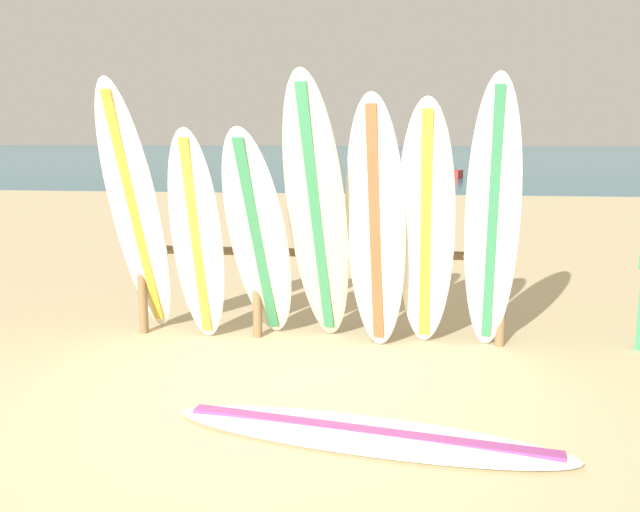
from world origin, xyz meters
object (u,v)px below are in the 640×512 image
object	(u,v)px
surfboard_leaning_far_left	(136,215)
surfboard_leaning_center_left	(258,239)
surfboard_leaning_center_right	(376,227)
surfboard_rack	(316,274)
surfboard_lying_on_sand	(366,435)
surfboard_leaning_far_right	(493,218)
surfboard_leaning_center	(317,216)
small_boat_offshore	(435,172)
surfboard_leaning_right	(426,230)
surfboard_leaning_left	(197,238)

from	to	relation	value
surfboard_leaning_far_left	surfboard_leaning_center_left	bearing A→B (deg)	-0.01
surfboard_leaning_center_left	surfboard_leaning_center_right	size ratio (longest dim) A/B	0.88
surfboard_rack	surfboard_lying_on_sand	bearing A→B (deg)	-74.36
surfboard_rack	surfboard_leaning_far_left	xyz separation A→B (m)	(-1.65, -0.30, 0.58)
surfboard_leaning_far_right	surfboard_leaning_far_left	bearing A→B (deg)	-179.32
surfboard_leaning_far_left	surfboard_leaning_far_right	xyz separation A→B (m)	(3.24, 0.04, 0.01)
surfboard_leaning_center_left	surfboard_leaning_center	bearing A→B (deg)	-6.79
small_boat_offshore	surfboard_leaning_far_right	bearing A→B (deg)	-91.41
surfboard_leaning_center_left	small_boat_offshore	bearing A→B (deg)	83.75
surfboard_leaning_right	small_boat_offshore	bearing A→B (deg)	87.25
small_boat_offshore	surfboard_leaning_far_left	bearing A→B (deg)	-98.88
surfboard_leaning_center_left	surfboard_leaning_center_right	xyz separation A→B (m)	(1.07, -0.06, 0.14)
surfboard_rack	surfboard_leaning_center	size ratio (longest dim) A/B	1.43
surfboard_leaning_center_left	surfboard_leaning_right	xyz separation A→B (m)	(1.51, -0.05, 0.11)
surfboard_leaning_center_right	surfboard_lying_on_sand	world-z (taller)	surfboard_leaning_center_right
surfboard_rack	surfboard_leaning_far_left	bearing A→B (deg)	-169.81
surfboard_rack	surfboard_leaning_center	bearing A→B (deg)	-81.46
surfboard_lying_on_sand	surfboard_leaning_far_left	bearing A→B (deg)	140.44
surfboard_leaning_center	surfboard_leaning_far_right	size ratio (longest dim) A/B	1.01
surfboard_leaning_far_left	surfboard_leaning_left	distance (m)	0.61
surfboard_leaning_far_left	surfboard_leaning_center_left	xyz separation A→B (m)	(1.15, -0.00, -0.20)
surfboard_leaning_far_left	surfboard_leaning_center_left	distance (m)	1.17
surfboard_leaning_center_left	surfboard_leaning_center_right	distance (m)	1.08
surfboard_rack	surfboard_leaning_far_right	bearing A→B (deg)	-9.19
surfboard_leaning_left	surfboard_leaning_center_left	distance (m)	0.57
surfboard_rack	surfboard_leaning_far_right	size ratio (longest dim) A/B	1.44
surfboard_leaning_right	surfboard_leaning_far_right	size ratio (longest dim) A/B	0.92
surfboard_leaning_center	surfboard_leaning_right	size ratio (longest dim) A/B	1.10
surfboard_leaning_center_right	surfboard_leaning_right	world-z (taller)	surfboard_leaning_center_right
surfboard_leaning_center_right	small_boat_offshore	xyz separation A→B (m)	(1.62, 24.65, -0.90)
small_boat_offshore	surfboard_leaning_center	bearing A→B (deg)	-94.97
surfboard_leaning_center_left	surfboard_leaning_left	bearing A→B (deg)	-178.80
surfboard_leaning_left	surfboard_leaning_center	size ratio (longest dim) A/B	0.81
surfboard_leaning_left	surfboard_leaning_far_right	distance (m)	2.67
small_boat_offshore	surfboard_leaning_left	bearing A→B (deg)	-97.56
surfboard_leaning_right	surfboard_leaning_left	bearing A→B (deg)	179.04
surfboard_leaning_center_left	surfboard_leaning_far_right	distance (m)	2.10
surfboard_leaning_far_right	surfboard_leaning_center_right	bearing A→B (deg)	-174.66
surfboard_rack	small_boat_offshore	distance (m)	24.40
surfboard_leaning_center_left	surfboard_lying_on_sand	bearing A→B (deg)	-59.40
surfboard_leaning_far_left	surfboard_leaning_right	distance (m)	2.66
surfboard_leaning_left	small_boat_offshore	world-z (taller)	surfboard_leaning_left
surfboard_leaning_far_left	surfboard_lying_on_sand	bearing A→B (deg)	-39.56
surfboard_leaning_far_left	surfboard_leaning_left	xyz separation A→B (m)	(0.58, -0.01, -0.21)
surfboard_leaning_center_right	surfboard_lying_on_sand	xyz separation A→B (m)	(0.03, -1.80, -1.13)
surfboard_rack	surfboard_lying_on_sand	xyz separation A→B (m)	(0.60, -2.15, -0.61)
surfboard_leaning_left	surfboard_lying_on_sand	size ratio (longest dim) A/B	0.74
surfboard_rack	surfboard_leaning_center_right	xyz separation A→B (m)	(0.58, -0.35, 0.51)
surfboard_leaning_center_left	small_boat_offshore	size ratio (longest dim) A/B	0.84
surfboard_leaning_center_right	surfboard_leaning_far_left	bearing A→B (deg)	178.54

